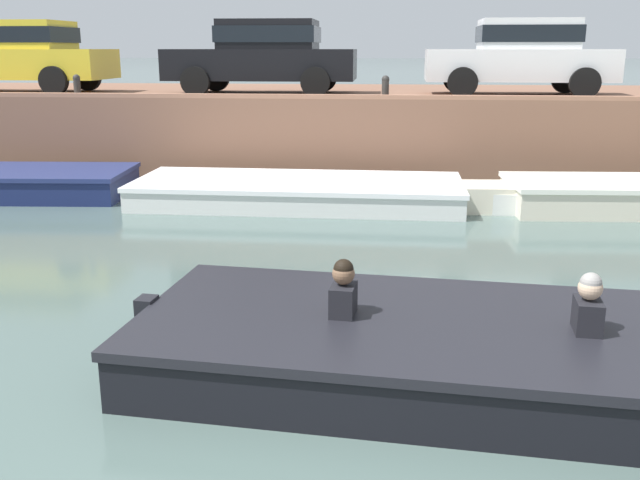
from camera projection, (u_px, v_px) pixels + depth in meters
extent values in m
plane|color=#4C605B|center=(327.00, 285.00, 8.35)|extent=(400.00, 400.00, 0.00)
cube|color=brown|center=(359.00, 127.00, 16.97)|extent=(60.00, 6.00, 1.73)
cube|color=#9F6C52|center=(354.00, 97.00, 13.96)|extent=(60.00, 0.24, 0.08)
cube|color=navy|center=(3.00, 185.00, 13.38)|extent=(4.77, 2.16, 0.42)
cube|color=navy|center=(2.00, 172.00, 13.31)|extent=(4.83, 2.22, 0.08)
cube|color=brown|center=(21.00, 177.00, 13.33)|extent=(0.35, 1.69, 0.06)
cube|color=white|center=(299.00, 194.00, 12.72)|extent=(5.75, 2.29, 0.35)
cube|color=white|center=(494.00, 198.00, 12.37)|extent=(1.16, 1.23, 0.35)
cube|color=white|center=(299.00, 182.00, 12.66)|extent=(5.81, 2.35, 0.08)
cube|color=brown|center=(275.00, 187.00, 12.73)|extent=(0.27, 2.00, 0.06)
cube|color=silver|center=(637.00, 198.00, 12.14)|extent=(4.39, 1.92, 0.44)
cube|color=silver|center=(484.00, 197.00, 12.24)|extent=(0.91, 0.98, 0.44)
cube|color=white|center=(639.00, 183.00, 12.07)|extent=(4.45, 1.98, 0.08)
cube|color=black|center=(476.00, 357.00, 5.90)|extent=(5.78, 2.73, 0.44)
cube|color=black|center=(478.00, 328.00, 5.83)|extent=(5.85, 2.80, 0.08)
cube|color=brown|center=(426.00, 336.00, 5.93)|extent=(0.43, 1.99, 0.06)
cube|color=black|center=(148.00, 321.00, 6.40)|extent=(0.18, 0.21, 0.45)
cube|color=black|center=(586.00, 326.00, 5.65)|extent=(0.23, 0.34, 0.44)
sphere|color=beige|center=(590.00, 288.00, 5.57)|extent=(0.19, 0.19, 0.19)
sphere|color=gray|center=(591.00, 283.00, 5.56)|extent=(0.17, 0.17, 0.17)
cube|color=black|center=(343.00, 310.00, 6.01)|extent=(0.23, 0.34, 0.44)
sphere|color=brown|center=(343.00, 274.00, 5.93)|extent=(0.19, 0.19, 0.19)
sphere|color=black|center=(344.00, 269.00, 5.92)|extent=(0.17, 0.17, 0.17)
cube|color=yellow|center=(13.00, 64.00, 15.83)|extent=(4.33, 1.73, 0.64)
cube|color=yellow|center=(17.00, 35.00, 15.65)|extent=(2.17, 1.50, 0.60)
cube|color=black|center=(17.00, 35.00, 15.65)|extent=(2.26, 1.54, 0.33)
cylinder|color=black|center=(54.00, 81.00, 14.96)|extent=(0.60, 0.19, 0.60)
cylinder|color=black|center=(88.00, 77.00, 16.61)|extent=(0.60, 0.19, 0.60)
cube|color=black|center=(262.00, 64.00, 15.33)|extent=(4.01, 1.80, 0.64)
cube|color=black|center=(269.00, 35.00, 15.15)|extent=(2.00, 1.58, 0.60)
cube|color=black|center=(269.00, 35.00, 15.15)|extent=(2.08, 1.62, 0.33)
cylinder|color=black|center=(195.00, 81.00, 14.64)|extent=(0.60, 0.18, 0.60)
cylinder|color=black|center=(216.00, 78.00, 16.41)|extent=(0.60, 0.18, 0.60)
cylinder|color=black|center=(315.00, 82.00, 14.42)|extent=(0.60, 0.18, 0.60)
cylinder|color=black|center=(323.00, 78.00, 16.18)|extent=(0.60, 0.18, 0.60)
cube|color=white|center=(518.00, 65.00, 14.85)|extent=(3.85, 1.82, 0.64)
cube|color=white|center=(527.00, 34.00, 14.67)|extent=(1.94, 1.57, 0.60)
cube|color=black|center=(527.00, 34.00, 14.67)|extent=(2.02, 1.60, 0.33)
cylinder|color=black|center=(463.00, 82.00, 14.22)|extent=(0.60, 0.20, 0.60)
cylinder|color=black|center=(457.00, 79.00, 15.91)|extent=(0.60, 0.20, 0.60)
cylinder|color=black|center=(585.00, 83.00, 13.95)|extent=(0.60, 0.20, 0.60)
cylinder|color=black|center=(566.00, 79.00, 15.64)|extent=(0.60, 0.20, 0.60)
cylinder|color=#2D2B28|center=(77.00, 88.00, 14.56)|extent=(0.14, 0.14, 0.35)
sphere|color=#2D2B28|center=(76.00, 78.00, 14.51)|extent=(0.15, 0.15, 0.15)
cylinder|color=#2D2B28|center=(385.00, 89.00, 14.00)|extent=(0.14, 0.14, 0.35)
sphere|color=#2D2B28|center=(386.00, 79.00, 13.94)|extent=(0.15, 0.15, 0.15)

